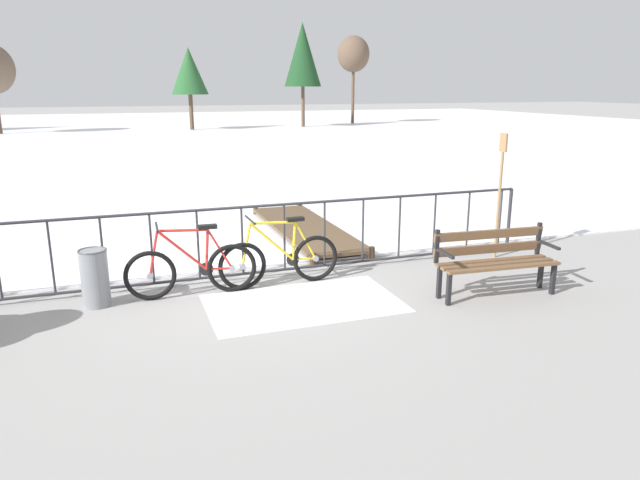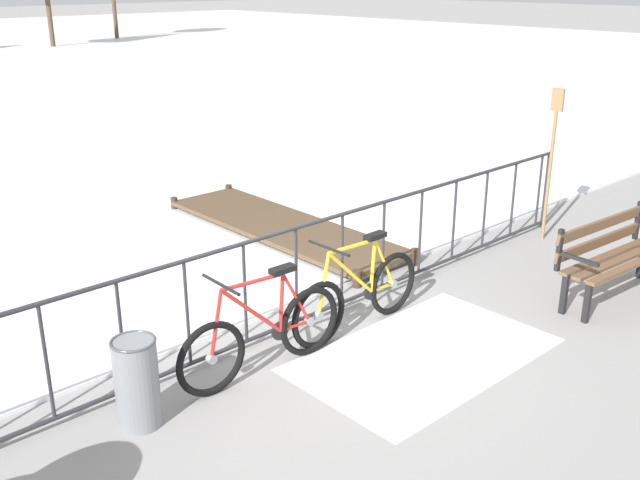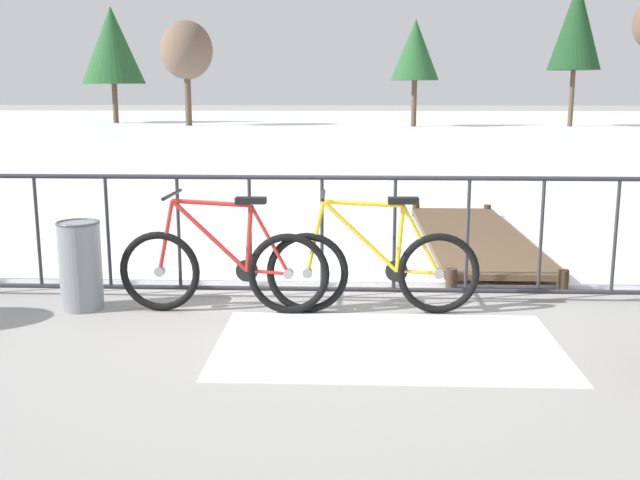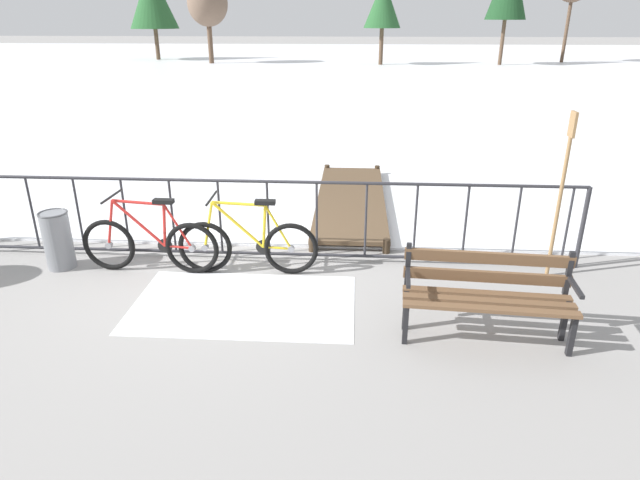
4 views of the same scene
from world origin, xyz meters
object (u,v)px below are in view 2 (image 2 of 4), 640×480
(park_bench, at_px, (611,252))
(trash_bin, at_px, (137,382))
(oar_upright, at_px, (551,155))
(bicycle_second, at_px, (263,335))
(bicycle_near_railing, at_px, (358,295))

(park_bench, xyz_separation_m, trash_bin, (-4.95, 1.29, -0.14))
(trash_bin, distance_m, oar_upright, 6.08)
(bicycle_second, xyz_separation_m, oar_upright, (4.84, 0.19, 0.77))
(trash_bin, relative_size, oar_upright, 0.37)
(bicycle_near_railing, distance_m, oar_upright, 3.72)
(bicycle_second, height_order, park_bench, bicycle_second)
(oar_upright, bearing_deg, bicycle_second, -177.80)
(oar_upright, bearing_deg, park_bench, -127.04)
(trash_bin, xyz_separation_m, oar_upright, (6.03, 0.14, 0.76))
(bicycle_near_railing, relative_size, trash_bin, 2.34)
(park_bench, xyz_separation_m, oar_upright, (1.08, 1.43, 0.63))
(park_bench, distance_m, trash_bin, 5.12)
(trash_bin, bearing_deg, park_bench, -14.62)
(park_bench, relative_size, oar_upright, 0.82)
(bicycle_second, relative_size, park_bench, 1.05)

